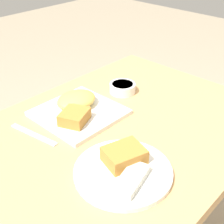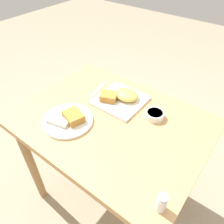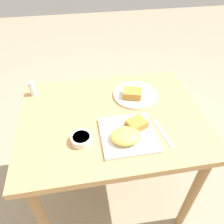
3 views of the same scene
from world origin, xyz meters
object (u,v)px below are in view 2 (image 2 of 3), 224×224
(plate_oval_far, at_px, (68,120))
(salt_shaker, at_px, (161,204))
(plate_square_near, at_px, (121,98))
(butter_knife, at_px, (99,89))
(sauce_ramekin, at_px, (155,115))

(plate_oval_far, distance_m, salt_shaker, 0.57)
(plate_square_near, height_order, butter_knife, plate_square_near)
(plate_oval_far, distance_m, sauce_ramekin, 0.43)
(sauce_ramekin, bearing_deg, plate_oval_far, 41.92)
(plate_oval_far, relative_size, salt_shaker, 3.01)
(salt_shaker, height_order, butter_knife, salt_shaker)
(plate_oval_far, xyz_separation_m, sauce_ramekin, (-0.32, -0.28, 0.00))
(plate_square_near, bearing_deg, butter_knife, -2.60)
(plate_oval_far, xyz_separation_m, butter_knife, (0.06, -0.30, -0.01))
(plate_square_near, height_order, salt_shaker, salt_shaker)
(plate_oval_far, bearing_deg, sauce_ramekin, -138.08)
(sauce_ramekin, xyz_separation_m, butter_knife, (0.38, -0.02, -0.02))
(plate_oval_far, height_order, salt_shaker, salt_shaker)
(sauce_ramekin, height_order, butter_knife, sauce_ramekin)
(sauce_ramekin, height_order, salt_shaker, salt_shaker)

